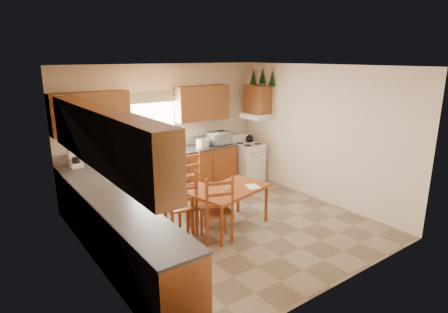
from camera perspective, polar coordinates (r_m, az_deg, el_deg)
floor at (r=6.63m, az=0.49°, el=-10.40°), size 4.50×4.50×0.00m
ceiling at (r=5.98m, az=0.55°, el=13.63°), size 4.50×4.50×0.00m
wall_left at (r=5.20m, az=-19.82°, el=-2.65°), size 4.50×4.50×0.00m
wall_right at (r=7.69m, az=14.11°, el=3.38°), size 4.50×4.50×0.00m
wall_back at (r=8.04m, az=-9.12°, el=4.15°), size 4.50×4.50×0.00m
wall_front at (r=4.64m, az=17.41°, el=-4.55°), size 4.50×4.50×0.00m
lower_cab_back at (r=7.85m, az=-10.27°, el=-3.05°), size 3.75×0.60×0.88m
lower_cab_left at (r=5.48m, az=-15.44°, el=-11.62°), size 0.60×3.60×0.88m
counter_back at (r=7.72m, az=-10.43°, el=0.19°), size 3.75×0.63×0.04m
counter_left at (r=5.30m, az=-15.79°, el=-7.16°), size 0.63×3.60×0.04m
backsplash at (r=7.95m, az=-11.39°, el=1.39°), size 3.75×0.01×0.18m
upper_cab_back_left at (r=7.24m, az=-19.68°, el=6.31°), size 1.41×0.33×0.75m
upper_cab_back_right at (r=8.25m, az=-3.36°, el=8.13°), size 1.25×0.33×0.75m
upper_cab_left at (r=4.98m, az=-18.02°, el=2.77°), size 0.33×3.60×0.75m
upper_cab_stove at (r=8.63m, az=5.13°, el=8.71°), size 0.33×0.62×0.62m
range_hood at (r=8.64m, az=4.81°, el=6.19°), size 0.44×0.62×0.12m
window_frame at (r=7.85m, az=-11.03°, el=5.28°), size 1.13×0.02×1.18m
window_pane at (r=7.85m, az=-11.02°, el=5.27°), size 1.05×0.01×1.10m
window_valance at (r=7.76m, az=-11.12°, el=8.89°), size 1.19×0.01×0.24m
sink_basin at (r=7.74m, az=-9.95°, el=0.56°), size 0.75×0.45×0.04m
pine_decal_a at (r=8.44m, az=7.34°, el=11.78°), size 0.22×0.22×0.36m
pine_decal_b at (r=8.67m, az=5.87°, el=12.17°), size 0.22×0.22×0.36m
pine_decal_c at (r=8.91m, az=4.46°, el=12.03°), size 0.22×0.22×0.36m
stove at (r=8.82m, az=3.74°, el=-0.87°), size 0.61×0.62×0.86m
coffeemaker at (r=7.19m, az=-21.68°, el=-0.06°), size 0.29×0.32×0.37m
paper_towel at (r=7.94m, az=-6.61°, el=1.97°), size 0.14×0.14×0.28m
toaster at (r=8.15m, az=-3.31°, el=2.06°), size 0.27×0.20×0.19m
microwave at (r=8.42m, az=-0.74°, el=2.80°), size 0.49×0.37×0.28m
dining_table at (r=6.41m, az=1.04°, el=-7.86°), size 1.45×1.03×0.71m
chair_near_left at (r=6.17m, az=-6.65°, el=-6.87°), size 0.54×0.52×1.11m
chair_near_right at (r=5.94m, az=-1.16°, el=-7.76°), size 0.58×0.56×1.09m
chair_far_left at (r=6.36m, az=-4.86°, el=-6.96°), size 0.43×0.41×0.95m
chair_far_right at (r=6.94m, az=-4.35°, el=-4.17°), size 0.51×0.49×1.13m
table_paper at (r=6.39m, az=4.42°, el=-4.58°), size 0.27×0.31×0.00m
table_card at (r=6.22m, az=0.35°, el=-4.56°), size 0.08×0.05×0.11m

